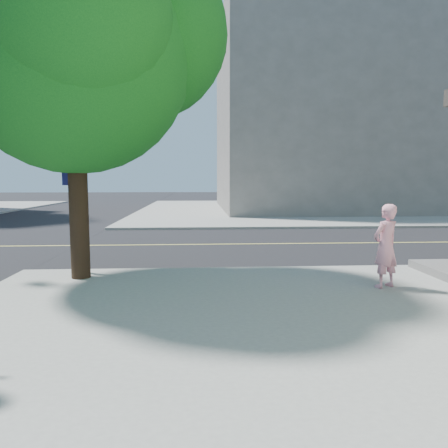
{
  "coord_description": "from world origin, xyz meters",
  "views": [
    {
      "loc": [
        3.19,
        -10.32,
        2.26
      ],
      "look_at": [
        3.76,
        -1.03,
        1.3
      ],
      "focal_mm": 34.2,
      "sensor_mm": 36.0,
      "label": 1
    }
  ],
  "objects": [
    {
      "name": "ground",
      "position": [
        0.0,
        0.0,
        0.0
      ],
      "size": [
        140.0,
        140.0,
        0.0
      ],
      "primitive_type": "plane",
      "color": "black",
      "rests_on": "ground"
    },
    {
      "name": "road_ew",
      "position": [
        0.0,
        4.5,
        0.01
      ],
      "size": [
        140.0,
        9.0,
        0.01
      ],
      "primitive_type": "cube",
      "color": "black",
      "rests_on": "ground"
    },
    {
      "name": "sidewalk_ne",
      "position": [
        13.5,
        21.5,
        0.06
      ],
      "size": [
        29.0,
        25.0,
        0.12
      ],
      "primitive_type": "cube",
      "color": "gray",
      "rests_on": "ground"
    },
    {
      "name": "man_on_phone",
      "position": [
        6.91,
        -2.15,
        0.96
      ],
      "size": [
        0.73,
        0.64,
        1.67
      ],
      "primitive_type": "imported",
      "rotation": [
        0.0,
        0.0,
        3.62
      ],
      "color": "pink",
      "rests_on": "sidewalk_se"
    },
    {
      "name": "street_tree",
      "position": [
        0.75,
        -0.9,
        5.46
      ],
      "size": [
        6.23,
        5.67,
        8.27
      ],
      "rotation": [
        0.0,
        0.0,
        -0.2
      ],
      "color": "black",
      "rests_on": "sidewalk_se"
    },
    {
      "name": "filler_ne",
      "position": [
        14.0,
        22.0,
        7.12
      ],
      "size": [
        18.0,
        16.0,
        14.0
      ],
      "primitive_type": "cube",
      "color": "slate",
      "rests_on": "sidewalk_ne"
    }
  ]
}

